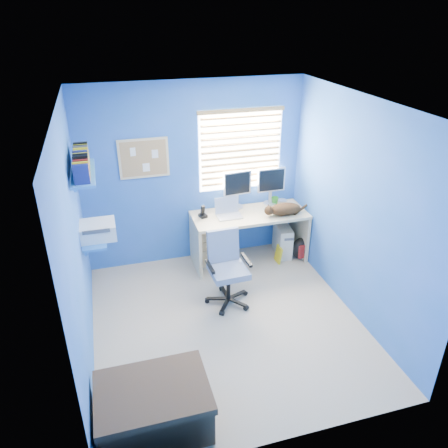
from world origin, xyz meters
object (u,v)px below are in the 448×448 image
object	(u,v)px
desk	(249,237)
cat	(285,209)
laptop	(229,209)
office_chair	(227,277)
tower_pc	(283,240)

from	to	relation	value
desk	cat	distance (m)	0.66
laptop	cat	world-z (taller)	laptop
desk	laptop	size ratio (longest dim) A/B	4.79
laptop	office_chair	bearing A→B (deg)	-108.16
cat	desk	bearing A→B (deg)	159.00
desk	cat	bearing A→B (deg)	-18.57
desk	cat	xyz separation A→B (m)	(0.45, -0.15, 0.45)
desk	office_chair	world-z (taller)	office_chair
desk	tower_pc	xyz separation A→B (m)	(0.54, 0.04, -0.14)
laptop	tower_pc	xyz separation A→B (m)	(0.83, 0.04, -0.62)
tower_pc	office_chair	xyz separation A→B (m)	(-1.10, -0.87, 0.11)
laptop	office_chair	distance (m)	1.01
laptop	office_chair	world-z (taller)	laptop
cat	office_chair	xyz separation A→B (m)	(-1.02, -0.69, -0.48)
cat	tower_pc	xyz separation A→B (m)	(0.08, 0.19, -0.60)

